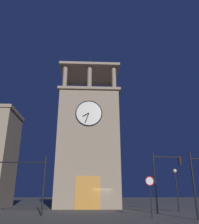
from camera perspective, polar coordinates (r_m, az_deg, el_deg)
The scene contains 6 objects.
ground_plane at distance 31.20m, azimuth 0.67°, elevation -23.23°, with size 200.00×200.00×0.00m, color #56544F.
clocktower at distance 34.41m, azimuth -2.80°, elevation -8.12°, with size 9.31×7.27×24.11m.
traffic_signal_near at distance 25.33m, azimuth 15.66°, elevation -14.51°, with size 3.02×0.41×5.92m.
traffic_signal_far at distance 22.76m, azimuth -17.79°, elevation -14.81°, with size 4.67×0.41×5.19m.
street_lamp at distance 28.59m, azimuth 18.62°, elevation -16.07°, with size 0.44×0.44×4.57m.
no_horn_sign at distance 20.50m, azimuth 12.54°, elevation -17.39°, with size 0.78×0.14×3.25m.
Camera 1 is at (1.80, 31.09, 1.84)m, focal length 36.40 mm.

